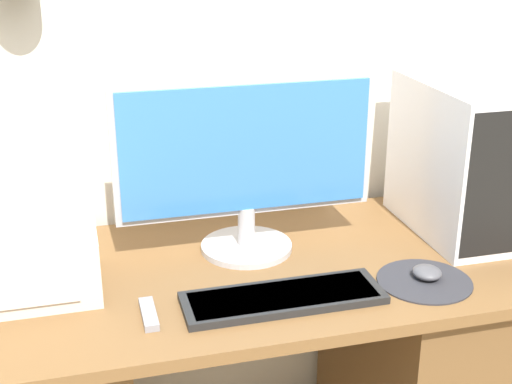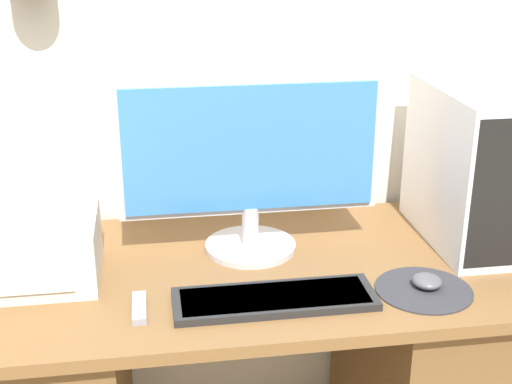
# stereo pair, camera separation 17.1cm
# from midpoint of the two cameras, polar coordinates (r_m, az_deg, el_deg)

# --- Properties ---
(monitor) EXTENTS (0.66, 0.24, 0.46)m
(monitor) POSITION_cam_midpoint_polar(r_m,az_deg,el_deg) (1.78, 2.26, 2.72)
(monitor) COLOR #B7B7BC
(monitor) RESTS_ON desk
(keyboard) EXTENTS (0.46, 0.15, 0.02)m
(keyboard) POSITION_cam_midpoint_polar(r_m,az_deg,el_deg) (1.63, 4.55, -8.58)
(keyboard) COLOR black
(keyboard) RESTS_ON desk
(mousepad) EXTENTS (0.23, 0.23, 0.00)m
(mousepad) POSITION_cam_midpoint_polar(r_m,az_deg,el_deg) (1.74, 16.04, -7.60)
(mousepad) COLOR #2D2D33
(mousepad) RESTS_ON desk
(mouse) EXTENTS (0.07, 0.07, 0.03)m
(mouse) POSITION_cam_midpoint_polar(r_m,az_deg,el_deg) (1.75, 16.29, -6.93)
(mouse) COLOR #4C4C51
(mouse) RESTS_ON mousepad
(computer_tower) EXTENTS (0.21, 0.42, 0.41)m
(computer_tower) POSITION_cam_midpoint_polar(r_m,az_deg,el_deg) (1.97, 19.23, 1.91)
(computer_tower) COLOR white
(computer_tower) RESTS_ON desk
(printer) EXTENTS (0.33, 0.27, 0.15)m
(printer) POSITION_cam_midpoint_polar(r_m,az_deg,el_deg) (1.75, -15.14, -4.60)
(printer) COLOR beige
(printer) RESTS_ON desk
(remote_control) EXTENTS (0.03, 0.13, 0.02)m
(remote_control) POSITION_cam_midpoint_polar(r_m,az_deg,el_deg) (1.60, -6.30, -9.28)
(remote_control) COLOR gray
(remote_control) RESTS_ON desk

